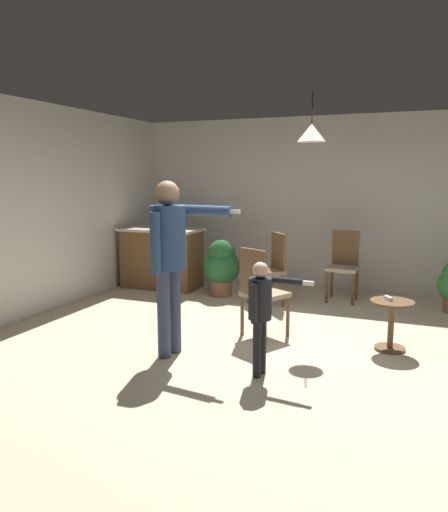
# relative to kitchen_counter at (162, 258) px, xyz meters

# --- Properties ---
(ground) EXTENTS (7.68, 7.68, 0.00)m
(ground) POSITION_rel_kitchen_counter_xyz_m (2.45, -2.10, -0.48)
(ground) COLOR beige
(wall_back) EXTENTS (6.40, 0.10, 2.70)m
(wall_back) POSITION_rel_kitchen_counter_xyz_m (2.45, 1.10, 0.87)
(wall_back) COLOR beige
(wall_back) RESTS_ON ground
(wall_left) EXTENTS (0.10, 6.40, 2.70)m
(wall_left) POSITION_rel_kitchen_counter_xyz_m (-0.75, -2.10, 0.87)
(wall_left) COLOR beige
(wall_left) RESTS_ON ground
(kitchen_counter) EXTENTS (1.26, 0.66, 0.95)m
(kitchen_counter) POSITION_rel_kitchen_counter_xyz_m (0.00, 0.00, 0.00)
(kitchen_counter) COLOR brown
(kitchen_counter) RESTS_ON ground
(side_table_by_couch) EXTENTS (0.44, 0.44, 0.52)m
(side_table_by_couch) POSITION_rel_kitchen_counter_xyz_m (3.61, -1.68, -0.15)
(side_table_by_couch) COLOR brown
(side_table_by_couch) RESTS_ON ground
(person_adult) EXTENTS (0.87, 0.50, 1.73)m
(person_adult) POSITION_rel_kitchen_counter_xyz_m (1.58, -2.65, 0.60)
(person_adult) COLOR #384260
(person_adult) RESTS_ON ground
(person_child) EXTENTS (0.56, 0.30, 1.03)m
(person_child) POSITION_rel_kitchen_counter_xyz_m (2.57, -2.81, 0.16)
(person_child) COLOR black
(person_child) RESTS_ON ground
(dining_chair_by_counter) EXTENTS (0.57, 0.57, 1.00)m
(dining_chair_by_counter) POSITION_rel_kitchen_counter_xyz_m (2.24, -1.79, 0.07)
(dining_chair_by_counter) COLOR brown
(dining_chair_by_counter) RESTS_ON ground
(dining_chair_near_wall) EXTENTS (0.59, 0.59, 1.00)m
(dining_chair_near_wall) POSITION_rel_kitchen_counter_xyz_m (1.94, -0.40, 0.07)
(dining_chair_near_wall) COLOR brown
(dining_chair_near_wall) RESTS_ON ground
(dining_chair_centre_back) EXTENTS (0.43, 0.43, 1.00)m
(dining_chair_centre_back) POSITION_rel_kitchen_counter_xyz_m (2.83, 0.24, 0.07)
(dining_chair_centre_back) COLOR brown
(dining_chair_centre_back) RESTS_ON ground
(potted_plant_corner) EXTENTS (0.55, 0.55, 0.84)m
(potted_plant_corner) POSITION_rel_kitchen_counter_xyz_m (1.10, -0.17, -0.01)
(potted_plant_corner) COLOR brown
(potted_plant_corner) RESTS_ON ground
(spare_remote_on_table) EXTENTS (0.10, 0.13, 0.04)m
(spare_remote_on_table) POSITION_rel_kitchen_counter_xyz_m (3.57, -1.66, 0.06)
(spare_remote_on_table) COLOR white
(spare_remote_on_table) RESTS_ON side_table_by_couch
(ceiling_light_pendant) EXTENTS (0.32, 0.32, 0.55)m
(ceiling_light_pendant) POSITION_rel_kitchen_counter_xyz_m (2.63, -1.22, 1.77)
(ceiling_light_pendant) COLOR silver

